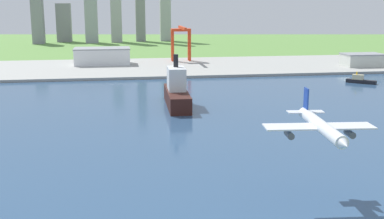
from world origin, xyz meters
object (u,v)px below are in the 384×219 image
(airplane_landing, at_px, (321,127))
(cargo_ship, at_px, (177,92))
(tugboat_small, at_px, (360,80))
(warehouse_main, at_px, (102,56))
(port_crane_red, at_px, (181,36))
(warehouse_annex, at_px, (362,60))

(airplane_landing, relative_size, cargo_ship, 0.75)
(tugboat_small, bearing_deg, warehouse_main, 146.58)
(airplane_landing, distance_m, warehouse_main, 378.37)
(cargo_ship, bearing_deg, port_crane_red, 81.54)
(airplane_landing, bearing_deg, tugboat_small, 59.78)
(warehouse_annex, bearing_deg, warehouse_main, 168.16)
(tugboat_small, distance_m, warehouse_main, 253.85)
(cargo_ship, relative_size, warehouse_annex, 1.49)
(airplane_landing, height_order, warehouse_main, airplane_landing)
(tugboat_small, xyz_separation_m, warehouse_main, (-211.76, 139.75, 8.31))
(cargo_ship, relative_size, warehouse_main, 1.02)
(tugboat_small, bearing_deg, airplane_landing, -120.22)
(airplane_landing, xyz_separation_m, tugboat_small, (134.11, 230.22, -24.16))
(cargo_ship, distance_m, port_crane_red, 223.21)
(tugboat_small, bearing_deg, cargo_ship, -157.75)
(port_crane_red, bearing_deg, cargo_ship, -98.46)
(cargo_ship, xyz_separation_m, tugboat_small, (160.51, 65.66, -6.40))
(warehouse_annex, bearing_deg, cargo_ship, -143.77)
(airplane_landing, distance_m, warehouse_annex, 364.16)
(port_crane_red, distance_m, warehouse_annex, 188.05)
(cargo_ship, relative_size, tugboat_small, 2.73)
(warehouse_main, xyz_separation_m, warehouse_annex, (257.85, -54.03, -2.20))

